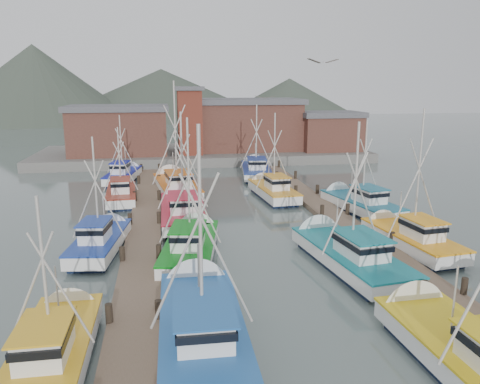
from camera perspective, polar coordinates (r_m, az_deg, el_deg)
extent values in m
plane|color=#495856|center=(29.43, 2.04, -6.75)|extent=(260.00, 260.00, 0.00)
cube|color=brown|center=(32.65, -11.57, -4.64)|extent=(2.20, 46.00, 0.40)
cylinder|color=black|center=(20.59, -15.62, -14.90)|extent=(0.30, 0.30, 1.50)
cylinder|color=black|center=(26.96, -14.13, -8.00)|extent=(0.30, 0.30, 1.50)
cylinder|color=black|center=(33.59, -13.25, -3.78)|extent=(0.30, 0.30, 1.50)
cylinder|color=black|center=(40.34, -12.66, -0.96)|extent=(0.30, 0.30, 1.50)
cylinder|color=black|center=(47.16, -12.24, 1.05)|extent=(0.30, 0.30, 1.50)
cylinder|color=black|center=(54.03, -11.93, 2.55)|extent=(0.30, 0.30, 1.50)
cylinder|color=black|center=(20.46, -9.86, -14.79)|extent=(0.30, 0.30, 1.50)
cylinder|color=black|center=(26.86, -9.84, -7.88)|extent=(0.30, 0.30, 1.50)
cylinder|color=black|center=(33.50, -9.83, -3.66)|extent=(0.30, 0.30, 1.50)
cylinder|color=black|center=(40.27, -9.82, -0.85)|extent=(0.30, 0.30, 1.50)
cylinder|color=black|center=(47.10, -9.81, 1.14)|extent=(0.30, 0.30, 1.50)
cylinder|color=black|center=(53.98, -9.81, 2.63)|extent=(0.30, 0.30, 1.50)
cube|color=brown|center=(34.97, 12.04, -3.48)|extent=(2.20, 46.00, 0.40)
cylinder|color=black|center=(23.52, 21.52, -11.72)|extent=(0.30, 0.30, 1.50)
cylinder|color=black|center=(29.26, 14.51, -6.35)|extent=(0.30, 0.30, 1.50)
cylinder|color=black|center=(35.46, 9.96, -2.74)|extent=(0.30, 0.30, 1.50)
cylinder|color=black|center=(41.91, 6.81, -0.22)|extent=(0.30, 0.30, 1.50)
cylinder|color=black|center=(48.51, 4.51, 1.63)|extent=(0.30, 0.30, 1.50)
cylinder|color=black|center=(55.21, 2.75, 3.03)|extent=(0.30, 0.30, 1.50)
cylinder|color=black|center=(24.57, 25.60, -11.04)|extent=(0.30, 0.30, 1.50)
cylinder|color=black|center=(30.11, 18.01, -6.03)|extent=(0.30, 0.30, 1.50)
cylinder|color=black|center=(36.16, 12.96, -2.57)|extent=(0.30, 0.30, 1.50)
cylinder|color=black|center=(42.51, 9.40, -0.11)|extent=(0.30, 0.30, 1.50)
cylinder|color=black|center=(49.03, 6.77, 1.70)|extent=(0.30, 0.30, 1.50)
cylinder|color=black|center=(55.67, 4.77, 3.09)|extent=(0.30, 0.30, 1.50)
cube|color=slate|center=(65.06, -4.50, 4.64)|extent=(44.00, 16.00, 1.20)
cube|color=brown|center=(62.66, -14.53, 7.05)|extent=(12.00, 8.00, 5.50)
cube|color=#5B5A5F|center=(62.44, -14.70, 9.87)|extent=(12.72, 8.48, 0.70)
cube|color=brown|center=(65.43, 0.73, 7.99)|extent=(14.00, 9.00, 6.20)
cube|color=#5B5A5F|center=(65.22, 0.74, 11.01)|extent=(14.84, 9.54, 0.70)
cube|color=brown|center=(65.51, 10.79, 7.03)|extent=(8.00, 6.00, 4.50)
cube|color=#5B5A5F|center=(65.31, 10.89, 9.29)|extent=(8.48, 6.36, 0.70)
cube|color=maroon|center=(60.44, -6.14, 8.37)|extent=(3.00, 3.00, 8.00)
cube|color=#5B5A5F|center=(60.26, -6.24, 12.40)|extent=(3.60, 3.60, 0.50)
cone|color=#3C4439|center=(146.58, -23.32, 7.98)|extent=(110.00, 110.00, 42.00)
cone|color=#3C4439|center=(157.46, -9.41, 9.12)|extent=(140.00, 140.00, 30.00)
cone|color=#3C4439|center=(152.97, 5.96, 9.11)|extent=(90.00, 90.00, 24.00)
cube|color=#101B35|center=(19.08, -4.60, -18.20)|extent=(2.91, 8.45, 0.70)
cube|color=white|center=(18.75, -4.64, -16.49)|extent=(3.31, 9.60, 0.80)
cube|color=#225DA6|center=(18.57, -4.66, -15.47)|extent=(3.40, 9.69, 0.10)
cone|color=white|center=(23.08, -5.43, -11.03)|extent=(3.00, 1.16, 2.98)
cube|color=white|center=(17.29, -4.44, -15.60)|extent=(1.99, 2.90, 1.10)
cube|color=black|center=(17.18, -4.45, -14.92)|extent=(2.12, 3.19, 0.28)
cube|color=#225DA6|center=(17.02, -4.48, -13.85)|extent=(2.24, 3.38, 0.07)
cylinder|color=beige|center=(16.92, -4.85, -4.48)|extent=(0.14, 0.14, 7.49)
cylinder|color=beige|center=(17.18, -6.84, -7.36)|extent=(2.68, 0.16, 5.86)
cylinder|color=beige|center=(17.25, -2.76, -7.20)|extent=(2.68, 0.16, 5.86)
cylinder|color=beige|center=(19.59, -5.06, -9.95)|extent=(0.08, 0.08, 2.66)
cube|color=#101B35|center=(18.96, 27.10, -19.91)|extent=(2.92, 8.23, 0.70)
cone|color=white|center=(22.00, 19.65, -13.02)|extent=(2.93, 1.19, 2.89)
cylinder|color=beige|center=(16.87, 27.15, -10.23)|extent=(2.41, 0.18, 5.25)
cylinder|color=beige|center=(19.07, 24.67, -11.80)|extent=(0.08, 0.08, 2.58)
cube|color=#101B35|center=(18.91, -21.65, -19.46)|extent=(2.18, 6.62, 0.70)
cube|color=white|center=(18.58, -21.82, -17.75)|extent=(2.48, 7.52, 0.80)
cube|color=gold|center=(18.39, -21.92, -16.73)|extent=(2.56, 7.60, 0.10)
cone|color=white|center=(21.89, -19.67, -13.16)|extent=(2.35, 1.11, 2.34)
cube|color=white|center=(17.36, -22.74, -16.52)|extent=(1.53, 2.26, 1.10)
cube|color=black|center=(17.25, -22.81, -15.86)|extent=(1.62, 2.49, 0.28)
cube|color=gold|center=(17.08, -22.92, -14.79)|extent=(1.72, 2.64, 0.07)
cylinder|color=beige|center=(17.14, -22.78, -9.13)|extent=(0.11, 0.11, 5.31)
cylinder|color=beige|center=(17.50, -24.27, -11.02)|extent=(1.91, 0.10, 4.16)
cylinder|color=beige|center=(17.25, -20.91, -11.05)|extent=(1.91, 0.10, 4.16)
cylinder|color=beige|center=(19.03, -21.36, -11.54)|extent=(0.07, 0.07, 2.25)
cube|color=#101B35|center=(27.69, -6.01, -7.99)|extent=(3.57, 7.50, 0.70)
cube|color=white|center=(27.47, -6.05, -6.72)|extent=(4.06, 8.52, 0.80)
cube|color=#087D14|center=(27.34, -6.07, -5.97)|extent=(4.15, 8.61, 0.10)
cone|color=white|center=(31.37, -5.20, -4.48)|extent=(2.71, 1.53, 2.56)
cube|color=white|center=(26.24, -6.34, -5.48)|extent=(2.06, 2.71, 1.10)
cube|color=black|center=(26.17, -6.35, -5.01)|extent=(2.20, 2.97, 0.28)
cube|color=#087D14|center=(26.06, -6.37, -4.25)|extent=(2.34, 3.15, 0.07)
cylinder|color=beige|center=(26.25, -6.29, 1.28)|extent=(0.13, 0.13, 7.08)
cylinder|color=beige|center=(26.50, -7.37, -0.48)|extent=(2.50, 0.53, 5.53)
cylinder|color=beige|center=(26.38, -5.12, -0.49)|extent=(2.50, 0.53, 5.53)
cylinder|color=beige|center=(28.38, -5.79, -2.68)|extent=(0.08, 0.08, 2.28)
cube|color=#101B35|center=(26.92, 13.18, -8.90)|extent=(3.61, 8.32, 0.70)
cube|color=white|center=(26.69, 13.25, -7.60)|extent=(4.10, 9.45, 0.80)
cube|color=#10757F|center=(26.56, 13.29, -6.84)|extent=(4.20, 9.56, 0.10)
cone|color=white|center=(30.55, 8.98, -5.07)|extent=(2.98, 1.45, 2.86)
cube|color=white|center=(25.49, 14.59, -6.40)|extent=(2.18, 2.96, 1.10)
cube|color=black|center=(25.41, 14.62, -5.91)|extent=(2.33, 3.24, 0.28)
cube|color=#10757F|center=(25.30, 14.66, -5.14)|extent=(2.47, 3.44, 0.07)
cylinder|color=beige|center=(25.46, 13.90, 0.48)|extent=(0.14, 0.14, 6.96)
cylinder|color=beige|center=(25.35, 12.66, -1.40)|extent=(2.49, 0.41, 5.45)
cylinder|color=beige|center=(25.94, 14.92, -1.21)|extent=(2.49, 0.41, 5.45)
cylinder|color=beige|center=(27.55, 11.73, -3.37)|extent=(0.08, 0.08, 2.55)
cube|color=#101B35|center=(29.63, -16.61, -7.06)|extent=(2.86, 6.47, 0.70)
cube|color=white|center=(29.42, -16.69, -5.87)|extent=(3.25, 7.36, 0.80)
cube|color=#1A3899|center=(29.31, -16.73, -5.16)|extent=(3.32, 7.44, 0.10)
cone|color=white|center=(32.75, -15.11, -4.13)|extent=(2.35, 1.39, 2.22)
cube|color=white|center=(28.35, -17.24, -4.60)|extent=(1.71, 2.31, 1.10)
cube|color=black|center=(28.29, -17.27, -4.15)|extent=(1.83, 2.53, 0.28)
cube|color=#1A3899|center=(28.19, -17.32, -3.45)|extent=(1.94, 2.68, 0.07)
cylinder|color=beige|center=(28.42, -17.19, 0.49)|extent=(0.12, 0.12, 5.94)
cylinder|color=beige|center=(28.70, -18.04, -0.88)|extent=(2.12, 0.37, 4.64)
cylinder|color=beige|center=(28.44, -16.15, -0.87)|extent=(2.12, 0.37, 4.64)
cylinder|color=beige|center=(30.16, -16.27, -2.21)|extent=(0.07, 0.07, 2.13)
cube|color=#101B35|center=(30.72, 20.09, -6.60)|extent=(2.94, 6.87, 0.70)
cube|color=white|center=(30.51, 20.18, -5.45)|extent=(3.34, 7.80, 0.80)
cube|color=#FFA317|center=(30.40, 20.23, -4.77)|extent=(3.42, 7.89, 0.10)
cone|color=white|center=(33.52, 16.38, -3.82)|extent=(2.50, 1.36, 2.39)
cube|color=white|center=(29.55, 21.35, -4.21)|extent=(1.79, 2.43, 1.10)
cube|color=black|center=(29.49, 21.39, -3.78)|extent=(1.92, 2.67, 0.28)
cube|color=#FFA317|center=(29.39, 21.44, -3.11)|extent=(2.03, 2.83, 0.07)
cylinder|color=beige|center=(29.41, 20.97, 2.17)|extent=(0.12, 0.12, 7.50)
cylinder|color=beige|center=(29.28, 20.04, 0.44)|extent=(2.66, 0.39, 5.86)
cylinder|color=beige|center=(29.88, 21.62, 0.55)|extent=(2.66, 0.39, 5.86)
cylinder|color=beige|center=(31.13, 18.94, -1.93)|extent=(0.07, 0.07, 2.22)
cube|color=#101B35|center=(35.20, -6.92, -3.43)|extent=(2.76, 8.36, 0.70)
cube|color=white|center=(35.02, -6.94, -2.41)|extent=(3.14, 9.50, 0.80)
cube|color=red|center=(34.92, -6.96, -1.81)|extent=(3.23, 9.60, 0.10)
cone|color=white|center=(39.65, -7.23, -0.83)|extent=(2.97, 1.12, 2.96)
cube|color=white|center=(33.68, -6.90, -1.36)|extent=(1.93, 2.86, 1.10)
cube|color=black|center=(33.63, -6.92, -0.98)|extent=(2.05, 3.14, 0.28)
cube|color=red|center=(33.54, -6.93, -0.38)|extent=(2.18, 3.33, 0.07)
cylinder|color=beige|center=(34.02, -7.11, 3.82)|extent=(0.13, 0.13, 6.96)
cylinder|color=beige|center=(34.14, -8.09, 2.43)|extent=(2.50, 0.11, 5.45)
cylinder|color=beige|center=(34.19, -6.05, 2.50)|extent=(2.50, 0.11, 5.45)
cylinder|color=beige|center=(36.30, -7.13, 0.73)|extent=(0.08, 0.08, 2.65)
cube|color=#101B35|center=(41.85, 4.07, -0.74)|extent=(2.77, 6.98, 0.70)
cube|color=white|center=(41.70, 4.08, 0.13)|extent=(3.14, 7.93, 0.80)
cube|color=orange|center=(41.62, 4.09, 0.64)|extent=(3.22, 8.02, 0.10)
cone|color=white|center=(45.35, 2.55, 1.00)|extent=(2.50, 1.29, 2.42)
cube|color=white|center=(40.64, 4.51, 1.16)|extent=(1.75, 2.45, 1.10)
cube|color=black|center=(40.59, 4.52, 1.47)|extent=(1.87, 2.69, 0.28)
cube|color=orange|center=(40.52, 4.53, 1.97)|extent=(1.98, 2.85, 0.07)
cylinder|color=beige|center=(40.91, 4.23, 5.07)|extent=(0.12, 0.12, 6.48)
cylinder|color=beige|center=(40.87, 3.55, 3.99)|extent=(2.31, 0.27, 5.07)
cylinder|color=beige|center=(41.18, 4.87, 4.03)|extent=(2.31, 0.27, 5.07)
cylinder|color=beige|center=(42.68, 3.53, 2.63)|extent=(0.07, 0.07, 2.16)
cube|color=#101B35|center=(41.67, -14.22, -1.17)|extent=(2.39, 6.39, 0.70)
cube|color=white|center=(41.52, -14.27, -0.30)|extent=(2.71, 7.26, 0.80)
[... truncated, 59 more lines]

